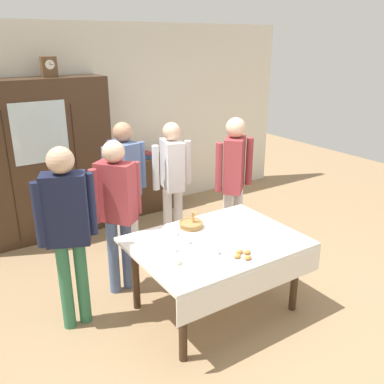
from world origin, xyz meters
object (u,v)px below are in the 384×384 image
object	(u,v)px
tea_cup_front_edge	(215,251)
tea_cup_near_left	(174,233)
tea_cup_far_right	(176,262)
bread_basket	(191,224)
person_beside_shelf	(234,174)
person_behind_table_left	(67,222)
pastry_plate	(243,256)
person_behind_table_right	(125,178)
tea_cup_mid_left	(186,241)
tea_cup_mid_right	(173,249)
spoon_mid_right	(244,224)
spoon_far_left	(223,234)
book_stack	(147,155)
person_near_right_end	(117,204)
mantel_clock	(49,67)
bookshelf_low	(148,184)
person_by_cabinet	(172,174)
wall_cabinet	(39,161)
dining_table	(218,251)

from	to	relation	value
tea_cup_front_edge	tea_cup_near_left	bearing A→B (deg)	102.18
tea_cup_far_right	bread_basket	world-z (taller)	bread_basket
person_beside_shelf	person_behind_table_left	bearing A→B (deg)	-172.03
pastry_plate	person_behind_table_right	world-z (taller)	person_behind_table_right
tea_cup_mid_left	tea_cup_mid_right	bearing A→B (deg)	-160.33
tea_cup_far_right	spoon_mid_right	size ratio (longest dim) A/B	1.09
bread_basket	spoon_far_left	bearing A→B (deg)	-62.29
person_beside_shelf	book_stack	bearing A→B (deg)	95.96
tea_cup_near_left	person_behind_table_left	xyz separation A→B (m)	(-0.92, 0.21, 0.26)
spoon_far_left	person_near_right_end	world-z (taller)	person_near_right_end
mantel_clock	tea_cup_front_edge	xyz separation A→B (m)	(0.49, -2.76, -1.40)
bookshelf_low	tea_cup_near_left	bearing A→B (deg)	-111.47
bread_basket	person_by_cabinet	xyz separation A→B (m)	(0.36, 0.97, 0.19)
tea_cup_front_edge	person_beside_shelf	world-z (taller)	person_beside_shelf
wall_cabinet	bread_basket	size ratio (longest dim) A/B	8.50
tea_cup_near_left	person_by_cabinet	distance (m)	1.21
book_stack	tea_cup_front_edge	size ratio (longest dim) A/B	1.69
tea_cup_far_right	bookshelf_low	bearing A→B (deg)	67.10
mantel_clock	tea_cup_mid_right	xyz separation A→B (m)	(0.20, -2.53, -1.40)
wall_cabinet	person_behind_table_right	size ratio (longest dim) A/B	1.26
tea_cup_near_left	person_beside_shelf	size ratio (longest dim) A/B	0.08
spoon_mid_right	spoon_far_left	distance (m)	0.33
tea_cup_mid_right	person_near_right_end	xyz separation A→B (m)	(-0.17, 0.78, 0.20)
pastry_plate	person_behind_table_right	bearing A→B (deg)	97.23
tea_cup_far_right	pastry_plate	xyz separation A→B (m)	(0.54, -0.21, -0.01)
mantel_clock	person_beside_shelf	bearing A→B (deg)	-50.08
tea_cup_mid_left	pastry_plate	xyz separation A→B (m)	(0.27, -0.47, -0.01)
tea_cup_front_edge	spoon_far_left	world-z (taller)	tea_cup_front_edge
tea_cup_near_left	person_beside_shelf	bearing A→B (deg)	24.25
person_behind_table_right	person_behind_table_left	bearing A→B (deg)	-135.69
spoon_far_left	tea_cup_mid_left	bearing A→B (deg)	175.67
bread_basket	person_behind_table_right	size ratio (longest dim) A/B	0.15
bookshelf_low	person_behind_table_right	xyz separation A→B (m)	(-0.87, -1.17, 0.57)
spoon_mid_right	person_beside_shelf	xyz separation A→B (m)	(0.39, 0.65, 0.28)
wall_cabinet	tea_cup_near_left	bearing A→B (deg)	-74.45
bookshelf_low	tea_cup_front_edge	world-z (taller)	bookshelf_low
tea_cup_mid_right	pastry_plate	bearing A→B (deg)	-42.56
person_beside_shelf	spoon_far_left	bearing A→B (deg)	-133.93
pastry_plate	bookshelf_low	bearing A→B (deg)	77.94
tea_cup_near_left	bookshelf_low	bearing A→B (deg)	68.53
tea_cup_front_edge	person_near_right_end	xyz separation A→B (m)	(-0.45, 1.01, 0.20)
tea_cup_mid_right	spoon_far_left	xyz separation A→B (m)	(0.57, 0.03, -0.02)
spoon_far_left	tea_cup_near_left	bearing A→B (deg)	149.06
tea_cup_mid_left	person_near_right_end	distance (m)	0.82
spoon_far_left	dining_table	bearing A→B (deg)	-144.05
tea_cup_front_edge	person_near_right_end	size ratio (longest dim) A/B	0.08
tea_cup_mid_right	spoon_mid_right	bearing A→B (deg)	7.32
tea_cup_mid_left	person_by_cabinet	size ratio (longest dim) A/B	0.08
person_near_right_end	person_behind_table_right	xyz separation A→B (m)	(0.38, 0.64, 0.02)
person_behind_table_right	pastry_plate	bearing A→B (deg)	-82.77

